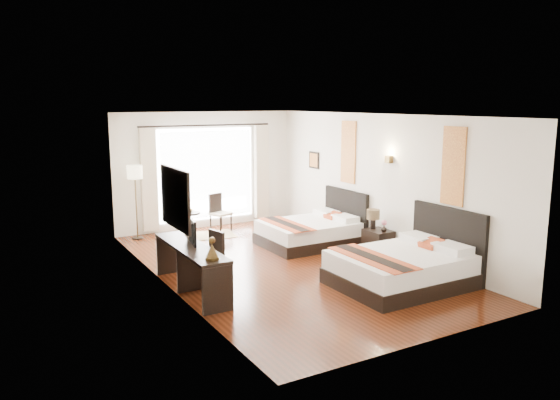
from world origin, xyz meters
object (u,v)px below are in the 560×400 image
desk_chair (209,270)px  window_chair (220,219)px  vase (384,229)px  side_table (189,225)px  bed_near (404,267)px  television (187,230)px  fruit_bowl (188,211)px  bed_far (312,231)px  nightstand (378,243)px  floor_lamp (135,177)px  table_lamp (373,216)px  console_desk (191,268)px

desk_chair → window_chair: desk_chair is taller
vase → side_table: bearing=128.6°
bed_near → television: size_ratio=3.01×
vase → fruit_bowl: fruit_bowl is taller
bed_far → nightstand: size_ratio=3.69×
television → desk_chair: 0.76m
television → floor_lamp: 3.66m
nightstand → side_table: side_table is taller
table_lamp → console_desk: size_ratio=0.19×
bed_far → desk_chair: bed_far is taller
table_lamp → television: size_ratio=0.57×
bed_near → side_table: bed_near is taller
vase → desk_chair: 3.67m
table_lamp → desk_chair: (-3.63, -0.20, -0.50)m
television → side_table: (1.22, 3.19, -0.68)m
table_lamp → floor_lamp: size_ratio=0.25×
nightstand → fruit_bowl: (-2.76, 3.30, 0.35)m
vase → bed_far: bearing=114.5°
vase → desk_chair: size_ratio=0.13×
fruit_bowl → desk_chair: bearing=-104.9°
side_table → floor_lamp: bearing=157.6°
bed_near → television: bearing=151.8°
desk_chair → window_chair: 3.99m
desk_chair → floor_lamp: floor_lamp is taller
console_desk → window_chair: size_ratio=2.49×
television → bed_near: bearing=-108.1°
bed_near → window_chair: bed_near is taller
bed_near → console_desk: bearing=155.0°
bed_far → window_chair: 2.47m
desk_chair → side_table: 3.46m
vase → fruit_bowl: bearing=128.8°
television → side_table: television is taller
table_lamp → desk_chair: size_ratio=0.45×
bed_near → side_table: (-1.97, 4.90, -0.03)m
bed_near → bed_far: bearing=88.2°
bed_far → fruit_bowl: size_ratio=8.54×
console_desk → desk_chair: 0.35m
bed_far → side_table: bearing=137.0°
bed_far → bed_near: bearing=-91.8°
table_lamp → floor_lamp: (-3.79, 3.58, 0.62)m
nightstand → side_table: bearing=129.8°
television → fruit_bowl: 3.43m
side_table → window_chair: window_chair is taller
console_desk → fruit_bowl: size_ratio=9.42×
nightstand → fruit_bowl: 4.32m
nightstand → window_chair: (-1.88, 3.53, 0.01)m
desk_chair → side_table: size_ratio=1.61×
bed_far → floor_lamp: 4.07m
table_lamp → fruit_bowl: bearing=131.0°
vase → side_table: 4.41m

